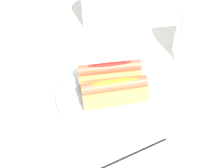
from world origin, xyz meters
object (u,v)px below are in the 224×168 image
at_px(water_glass, 15,83).
at_px(paper_towel_roll, 99,7).
at_px(hotdog_back, 110,73).
at_px(hotdog_front, 114,91).
at_px(serving_bowl, 112,94).
at_px(napkin_box, 198,34).
at_px(chopstick_near, 122,158).

bearing_deg(water_glass, paper_towel_roll, 52.42).
distance_m(hotdog_back, water_glass, 0.23).
relative_size(hotdog_front, hotdog_back, 1.01).
distance_m(serving_bowl, napkin_box, 0.28).
relative_size(serving_bowl, hotdog_back, 1.77).
xyz_separation_m(serving_bowl, chopstick_near, (0.02, -0.17, -0.02)).
bearing_deg(paper_towel_roll, napkin_box, -27.34).
distance_m(paper_towel_roll, napkin_box, 0.30).
xyz_separation_m(hotdog_back, water_glass, (-0.23, -0.01, -0.02)).
distance_m(hotdog_front, hotdog_back, 0.06).
xyz_separation_m(hotdog_back, chopstick_near, (0.03, -0.19, -0.06)).
bearing_deg(water_glass, chopstick_near, -35.95).
xyz_separation_m(water_glass, chopstick_near, (0.26, -0.19, -0.04)).
distance_m(paper_towel_roll, chopstick_near, 0.46).
bearing_deg(chopstick_near, paper_towel_roll, 71.37).
xyz_separation_m(paper_towel_roll, napkin_box, (0.26, -0.14, 0.01)).
bearing_deg(hotdog_back, chopstick_near, -82.55).
bearing_deg(serving_bowl, hotdog_front, -79.17).
relative_size(hotdog_front, napkin_box, 1.04).
bearing_deg(chopstick_near, water_glass, 118.85).
relative_size(water_glass, chopstick_near, 0.41).
height_order(paper_towel_roll, napkin_box, napkin_box).
bearing_deg(napkin_box, hotdog_back, -158.56).
distance_m(hotdog_back, paper_towel_roll, 0.26).
xyz_separation_m(paper_towel_roll, chopstick_near, (0.05, -0.45, -0.06)).
bearing_deg(water_glass, hotdog_back, 1.42).
bearing_deg(hotdog_front, hotdog_back, 100.83).
bearing_deg(hotdog_front, chopstick_near, -83.89).
xyz_separation_m(serving_bowl, napkin_box, (0.23, 0.15, 0.06)).
xyz_separation_m(serving_bowl, water_glass, (-0.24, 0.02, 0.02)).
bearing_deg(hotdog_back, water_glass, -178.58).
relative_size(serving_bowl, water_glass, 3.04).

